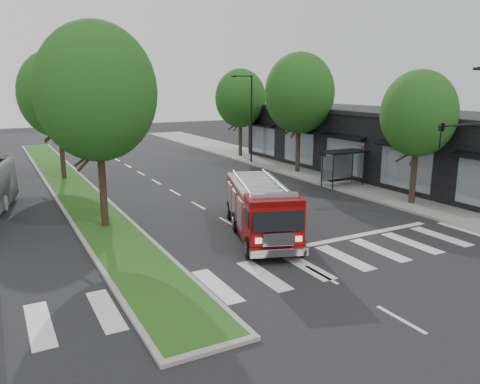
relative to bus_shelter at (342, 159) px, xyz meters
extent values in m
plane|color=black|center=(-11.20, -8.15, -2.04)|extent=(140.00, 140.00, 0.00)
cube|color=gray|center=(1.30, 1.85, -1.96)|extent=(5.00, 80.00, 0.15)
cube|color=gray|center=(-17.20, 9.85, -1.97)|extent=(3.00, 50.00, 0.14)
cube|color=#1A4814|center=(-17.20, 9.85, -1.89)|extent=(2.60, 49.50, 0.02)
cube|color=black|center=(5.80, 1.85, 0.46)|extent=(8.00, 30.00, 5.00)
cylinder|color=black|center=(-1.40, -0.75, -0.79)|extent=(0.08, 0.08, 2.50)
cylinder|color=black|center=(1.40, -0.75, -0.79)|extent=(0.08, 0.08, 2.50)
cylinder|color=black|center=(-1.40, 0.45, -0.79)|extent=(0.08, 0.08, 2.50)
cylinder|color=black|center=(1.40, 0.45, -0.79)|extent=(0.08, 0.08, 2.50)
cube|color=black|center=(0.00, -0.15, 0.51)|extent=(3.20, 1.60, 0.12)
cube|color=#8C99A5|center=(0.00, 0.55, -0.74)|extent=(2.80, 0.04, 1.80)
cube|color=black|center=(0.00, -0.15, -1.49)|extent=(2.40, 0.40, 0.08)
cylinder|color=black|center=(0.30, -6.15, -0.17)|extent=(0.36, 0.36, 3.74)
ellipsoid|color=#0F3A10|center=(0.30, -6.15, 3.49)|extent=(4.40, 4.40, 5.06)
cylinder|color=black|center=(0.30, 5.85, 0.16)|extent=(0.36, 0.36, 4.40)
ellipsoid|color=#0F3A10|center=(0.30, 5.85, 4.46)|extent=(5.60, 5.60, 6.44)
cylinder|color=black|center=(0.30, 15.85, -0.06)|extent=(0.36, 0.36, 3.96)
ellipsoid|color=#0F3A10|center=(0.30, 15.85, 3.81)|extent=(5.00, 5.00, 5.75)
cylinder|color=black|center=(-17.20, -2.15, 0.27)|extent=(0.36, 0.36, 4.62)
ellipsoid|color=#0F3A10|center=(-17.20, -2.15, 4.79)|extent=(5.80, 5.80, 6.67)
cylinder|color=black|center=(-17.20, 11.85, 0.16)|extent=(0.36, 0.36, 4.40)
ellipsoid|color=#0F3A10|center=(-17.20, 11.85, 4.46)|extent=(5.60, 5.60, 6.44)
cube|color=black|center=(-2.50, -11.65, 5.81)|extent=(0.45, 0.20, 0.12)
cylinder|color=black|center=(-2.70, -11.65, 3.36)|extent=(4.00, 0.10, 0.10)
imported|color=black|center=(-4.50, -11.65, 2.96)|extent=(0.18, 0.22, 1.10)
cylinder|color=black|center=(-0.70, 11.85, 1.96)|extent=(0.16, 0.16, 8.00)
cylinder|color=black|center=(-1.60, 11.85, 5.86)|extent=(1.80, 0.10, 0.10)
cube|color=black|center=(-2.50, 11.85, 5.81)|extent=(0.45, 0.20, 0.12)
cube|color=#610505|center=(-10.79, -6.81, -1.58)|extent=(4.76, 8.07, 0.23)
cube|color=#950808|center=(-10.54, -6.11, -0.61)|extent=(4.14, 6.33, 1.84)
cube|color=#950808|center=(-11.74, -9.50, -0.61)|extent=(2.73, 2.33, 1.94)
cube|color=#B2B2B7|center=(-10.54, -6.11, 0.36)|extent=(4.14, 6.33, 0.11)
cylinder|color=#B2B2B7|center=(-11.32, -5.84, 0.54)|extent=(1.94, 5.24, 0.09)
cylinder|color=#B2B2B7|center=(-9.76, -6.39, 0.54)|extent=(1.94, 5.24, 0.09)
cube|color=silver|center=(-12.10, -10.50, -1.49)|extent=(2.37, 1.11, 0.32)
cube|color=#8C99A5|center=(-11.74, -9.50, 0.63)|extent=(2.02, 0.98, 0.17)
cylinder|color=black|center=(-12.83, -9.41, -1.53)|extent=(0.64, 1.06, 1.01)
cylinder|color=black|center=(-10.84, -10.12, -1.53)|extent=(0.64, 1.06, 1.01)
cylinder|color=black|center=(-11.54, -5.76, -1.53)|extent=(0.64, 1.06, 1.01)
cylinder|color=black|center=(-9.54, -6.47, -1.53)|extent=(0.64, 1.06, 1.01)
cylinder|color=black|center=(-10.80, -3.67, -1.53)|extent=(0.64, 1.06, 1.01)
cylinder|color=black|center=(-8.80, -4.38, -1.53)|extent=(0.64, 1.06, 1.01)
camera|label=1|loc=(-21.95, -25.52, 5.14)|focal=35.00mm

